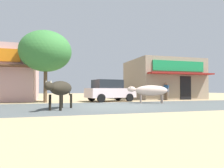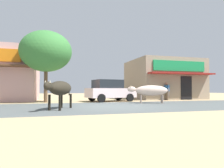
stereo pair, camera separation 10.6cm
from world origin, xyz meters
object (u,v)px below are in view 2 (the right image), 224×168
roadside_tree (46,52)px  cow_near_brown (60,88)px  parked_hatchback_car (110,90)px  cow_far_dark (150,91)px  pedestrian_by_shop (167,90)px

roadside_tree → cow_near_brown: (0.84, -5.35, -2.62)m
parked_hatchback_car → cow_far_dark: size_ratio=1.47×
cow_near_brown → pedestrian_by_shop: (8.99, 5.80, -0.10)m
cow_near_brown → cow_far_dark: (5.89, 2.70, -0.12)m
roadside_tree → cow_far_dark: size_ratio=1.90×
parked_hatchback_car → cow_far_dark: 3.40m
roadside_tree → cow_near_brown: roadside_tree is taller
cow_near_brown → pedestrian_by_shop: bearing=32.8°
cow_near_brown → cow_far_dark: 6.48m
cow_near_brown → pedestrian_by_shop: size_ratio=1.72×
cow_far_dark → pedestrian_by_shop: bearing=45.0°
parked_hatchback_car → cow_near_brown: (-3.82, -5.39, 0.11)m
roadside_tree → cow_near_brown: size_ratio=1.98×
roadside_tree → cow_far_dark: bearing=-21.5°
roadside_tree → cow_far_dark: 7.74m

